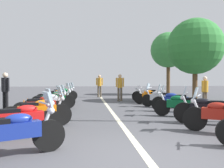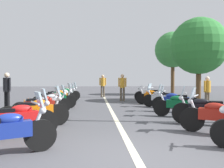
{
  "view_description": "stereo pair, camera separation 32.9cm",
  "coord_description": "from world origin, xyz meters",
  "px_view_note": "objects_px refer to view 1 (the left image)",
  "views": [
    {
      "loc": [
        -4.32,
        1.1,
        1.48
      ],
      "look_at": [
        6.08,
        0.0,
        1.23
      ],
      "focal_mm": 38.55,
      "sensor_mm": 36.0,
      "label": 1
    },
    {
      "loc": [
        -4.32,
        0.77,
        1.48
      ],
      "look_at": [
        6.08,
        0.0,
        1.23
      ],
      "focal_mm": 38.55,
      "sensor_mm": 36.0,
      "label": 2
    }
  ],
  "objects_px": {
    "motorcycle_left_row_2": "(38,112)",
    "bystander_2": "(5,88)",
    "motorcycle_left_row_0": "(10,132)",
    "bystander_0": "(99,84)",
    "motorcycle_right_row_1": "(223,115)",
    "motorcycle_left_row_7": "(59,95)",
    "motorcycle_right_row_4": "(175,101)",
    "bystander_3": "(120,85)",
    "motorcycle_left_row_3": "(42,106)",
    "traffic_cone_1": "(28,105)",
    "motorcycle_right_row_2": "(207,109)",
    "motorcycle_right_row_7": "(148,94)",
    "motorcycle_left_row_6": "(56,97)",
    "motorcycle_right_row_5": "(160,98)",
    "motorcycle_right_row_6": "(151,96)",
    "motorcycle_right_row_3": "(181,104)",
    "traffic_cone_0": "(24,107)",
    "motorcycle_left_row_5": "(54,99)",
    "roadside_tree_1": "(168,50)",
    "motorcycle_left_row_4": "(48,102)",
    "bystander_1": "(205,89)",
    "motorcycle_left_row_8": "(62,94)",
    "roadside_tree_0": "(195,47)",
    "motorcycle_left_row_1": "(21,119)"
  },
  "relations": [
    {
      "from": "motorcycle_right_row_1",
      "to": "motorcycle_right_row_7",
      "type": "xyz_separation_m",
      "value": [
        8.7,
        -0.17,
        -0.02
      ]
    },
    {
      "from": "motorcycle_right_row_1",
      "to": "bystander_1",
      "type": "xyz_separation_m",
      "value": [
        5.49,
        -2.29,
        0.44
      ]
    },
    {
      "from": "motorcycle_left_row_4",
      "to": "roadside_tree_1",
      "type": "distance_m",
      "value": 14.47
    },
    {
      "from": "motorcycle_left_row_5",
      "to": "motorcycle_right_row_7",
      "type": "xyz_separation_m",
      "value": [
        2.99,
        -5.41,
        0.0
      ]
    },
    {
      "from": "motorcycle_right_row_2",
      "to": "traffic_cone_1",
      "type": "bearing_deg",
      "value": -6.3
    },
    {
      "from": "motorcycle_right_row_4",
      "to": "bystander_0",
      "type": "height_order",
      "value": "bystander_0"
    },
    {
      "from": "motorcycle_left_row_0",
      "to": "bystander_0",
      "type": "height_order",
      "value": "bystander_0"
    },
    {
      "from": "motorcycle_left_row_1",
      "to": "motorcycle_right_row_4",
      "type": "relative_size",
      "value": 1.02
    },
    {
      "from": "motorcycle_right_row_6",
      "to": "bystander_2",
      "type": "bearing_deg",
      "value": 35.99
    },
    {
      "from": "motorcycle_right_row_4",
      "to": "motorcycle_left_row_7",
      "type": "bearing_deg",
      "value": -16.06
    },
    {
      "from": "roadside_tree_0",
      "to": "motorcycle_right_row_6",
      "type": "bearing_deg",
      "value": 116.98
    },
    {
      "from": "motorcycle_left_row_5",
      "to": "motorcycle_right_row_2",
      "type": "relative_size",
      "value": 1.02
    },
    {
      "from": "motorcycle_left_row_2",
      "to": "motorcycle_right_row_7",
      "type": "bearing_deg",
      "value": 32.05
    },
    {
      "from": "motorcycle_right_row_6",
      "to": "motorcycle_right_row_1",
      "type": "bearing_deg",
      "value": 111.64
    },
    {
      "from": "motorcycle_left_row_3",
      "to": "motorcycle_left_row_7",
      "type": "bearing_deg",
      "value": 67.52
    },
    {
      "from": "motorcycle_left_row_6",
      "to": "bystander_3",
      "type": "distance_m",
      "value": 4.38
    },
    {
      "from": "motorcycle_left_row_1",
      "to": "bystander_0",
      "type": "distance_m",
      "value": 12.94
    },
    {
      "from": "bystander_2",
      "to": "motorcycle_left_row_3",
      "type": "bearing_deg",
      "value": 76.76
    },
    {
      "from": "bystander_0",
      "to": "bystander_2",
      "type": "height_order",
      "value": "bystander_0"
    },
    {
      "from": "motorcycle_left_row_7",
      "to": "roadside_tree_1",
      "type": "bearing_deg",
      "value": 21.24
    },
    {
      "from": "motorcycle_right_row_1",
      "to": "motorcycle_right_row_3",
      "type": "relative_size",
      "value": 0.94
    },
    {
      "from": "motorcycle_left_row_3",
      "to": "traffic_cone_1",
      "type": "height_order",
      "value": "motorcycle_left_row_3"
    },
    {
      "from": "motorcycle_left_row_6",
      "to": "motorcycle_left_row_7",
      "type": "xyz_separation_m",
      "value": [
        1.45,
        -0.02,
        -0.02
      ]
    },
    {
      "from": "motorcycle_right_row_5",
      "to": "traffic_cone_0",
      "type": "xyz_separation_m",
      "value": [
        -1.63,
        6.29,
        -0.18
      ]
    },
    {
      "from": "motorcycle_left_row_0",
      "to": "motorcycle_left_row_4",
      "type": "bearing_deg",
      "value": 65.55
    },
    {
      "from": "bystander_0",
      "to": "bystander_1",
      "type": "distance_m",
      "value": 8.69
    },
    {
      "from": "motorcycle_right_row_3",
      "to": "bystander_0",
      "type": "height_order",
      "value": "bystander_0"
    },
    {
      "from": "motorcycle_left_row_2",
      "to": "bystander_3",
      "type": "height_order",
      "value": "bystander_3"
    },
    {
      "from": "motorcycle_right_row_4",
      "to": "bystander_3",
      "type": "height_order",
      "value": "bystander_3"
    },
    {
      "from": "motorcycle_left_row_7",
      "to": "motorcycle_right_row_1",
      "type": "height_order",
      "value": "motorcycle_right_row_1"
    },
    {
      "from": "motorcycle_left_row_2",
      "to": "motorcycle_right_row_3",
      "type": "height_order",
      "value": "motorcycle_left_row_2"
    },
    {
      "from": "motorcycle_left_row_0",
      "to": "motorcycle_right_row_4",
      "type": "height_order",
      "value": "motorcycle_right_row_4"
    },
    {
      "from": "bystander_0",
      "to": "roadside_tree_1",
      "type": "relative_size",
      "value": 0.31
    },
    {
      "from": "motorcycle_left_row_2",
      "to": "motorcycle_right_row_5",
      "type": "distance_m",
      "value": 6.85
    },
    {
      "from": "motorcycle_left_row_0",
      "to": "motorcycle_right_row_2",
      "type": "distance_m",
      "value": 5.95
    },
    {
      "from": "motorcycle_right_row_6",
      "to": "roadside_tree_1",
      "type": "xyz_separation_m",
      "value": [
        7.83,
        -3.72,
        3.57
      ]
    },
    {
      "from": "motorcycle_right_row_5",
      "to": "bystander_3",
      "type": "bearing_deg",
      "value": -31.33
    },
    {
      "from": "motorcycle_right_row_2",
      "to": "bystander_0",
      "type": "bearing_deg",
      "value": -53.23
    },
    {
      "from": "motorcycle_left_row_2",
      "to": "bystander_2",
      "type": "bearing_deg",
      "value": 96.62
    },
    {
      "from": "motorcycle_right_row_3",
      "to": "motorcycle_left_row_8",
      "type": "bearing_deg",
      "value": -32.24
    },
    {
      "from": "motorcycle_left_row_6",
      "to": "bystander_2",
      "type": "xyz_separation_m",
      "value": [
        -1.85,
        2.01,
        0.55
      ]
    },
    {
      "from": "motorcycle_left_row_7",
      "to": "motorcycle_right_row_6",
      "type": "xyz_separation_m",
      "value": [
        -1.41,
        -5.3,
        -0.01
      ]
    },
    {
      "from": "motorcycle_right_row_3",
      "to": "bystander_2",
      "type": "xyz_separation_m",
      "value": [
        2.47,
        7.32,
        0.56
      ]
    },
    {
      "from": "motorcycle_right_row_1",
      "to": "motorcycle_left_row_7",
      "type": "bearing_deg",
      "value": -25.37
    },
    {
      "from": "motorcycle_right_row_5",
      "to": "motorcycle_right_row_6",
      "type": "height_order",
      "value": "motorcycle_right_row_5"
    },
    {
      "from": "motorcycle_left_row_8",
      "to": "roadside_tree_0",
      "type": "distance_m",
      "value": 9.26
    },
    {
      "from": "motorcycle_left_row_0",
      "to": "bystander_2",
      "type": "distance_m",
      "value": 7.16
    },
    {
      "from": "traffic_cone_0",
      "to": "motorcycle_left_row_6",
      "type": "bearing_deg",
      "value": -17.0
    },
    {
      "from": "motorcycle_left_row_4",
      "to": "traffic_cone_0",
      "type": "bearing_deg",
      "value": 166.85
    },
    {
      "from": "motorcycle_left_row_6",
      "to": "motorcycle_left_row_8",
      "type": "xyz_separation_m",
      "value": [
        2.86,
        -0.04,
        -0.01
      ]
    }
  ]
}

